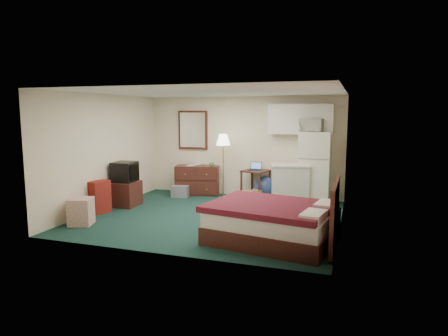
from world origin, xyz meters
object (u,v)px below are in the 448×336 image
(tv_stand, at_px, (125,194))
(suitcase, at_px, (99,197))
(fridge, at_px, (314,168))
(bed, at_px, (273,223))
(desk, at_px, (256,185))
(floor_lamp, at_px, (223,167))
(kitchen_counter, at_px, (290,185))
(dresser, at_px, (197,180))

(tv_stand, height_order, suitcase, suitcase)
(fridge, bearing_deg, bed, -97.13)
(desk, distance_m, tv_stand, 3.10)
(floor_lamp, height_order, kitchen_counter, floor_lamp)
(bed, bearing_deg, floor_lamp, 132.25)
(dresser, bearing_deg, kitchen_counter, -22.01)
(dresser, distance_m, desk, 1.56)
(dresser, xyz_separation_m, kitchen_counter, (2.43, -0.31, 0.07))
(floor_lamp, relative_size, tv_stand, 2.61)
(desk, bearing_deg, floor_lamp, -149.53)
(tv_stand, distance_m, suitcase, 0.77)
(dresser, bearing_deg, tv_stand, -136.86)
(desk, bearing_deg, dresser, -165.20)
(suitcase, bearing_deg, kitchen_counter, 44.08)
(fridge, bearing_deg, floor_lamp, -176.93)
(kitchen_counter, bearing_deg, bed, -99.73)
(kitchen_counter, relative_size, fridge, 0.54)
(dresser, xyz_separation_m, tv_stand, (-1.07, -1.69, -0.10))
(floor_lamp, bearing_deg, suitcase, -132.26)
(dresser, relative_size, kitchen_counter, 1.23)
(fridge, bearing_deg, tv_stand, -159.03)
(fridge, distance_m, bed, 3.07)
(fridge, distance_m, tv_stand, 4.37)
(desk, bearing_deg, bed, -54.23)
(floor_lamp, height_order, desk, floor_lamp)
(desk, bearing_deg, fridge, 14.60)
(floor_lamp, distance_m, tv_stand, 2.41)
(desk, distance_m, bed, 3.24)
(floor_lamp, distance_m, bed, 3.44)
(desk, relative_size, kitchen_counter, 0.80)
(floor_lamp, bearing_deg, kitchen_counter, -2.59)
(suitcase, bearing_deg, dresser, 77.35)
(desk, xyz_separation_m, suitcase, (-2.77, -2.39, -0.01))
(floor_lamp, xyz_separation_m, suitcase, (-2.00, -2.20, -0.45))
(dresser, distance_m, tv_stand, 2.00)
(fridge, height_order, tv_stand, fridge)
(floor_lamp, xyz_separation_m, desk, (0.77, 0.19, -0.44))
(bed, bearing_deg, dresser, 139.78)
(dresser, distance_m, suitcase, 2.73)
(kitchen_counter, distance_m, bed, 2.80)
(bed, relative_size, tv_stand, 3.19)
(desk, height_order, fridge, fridge)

